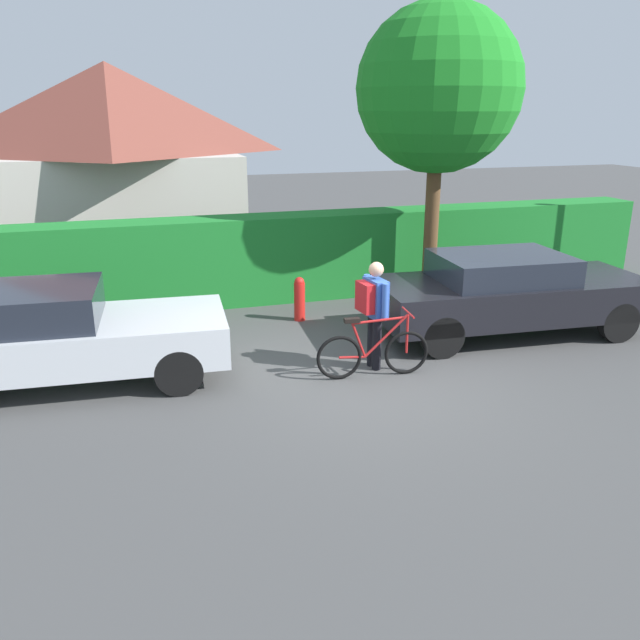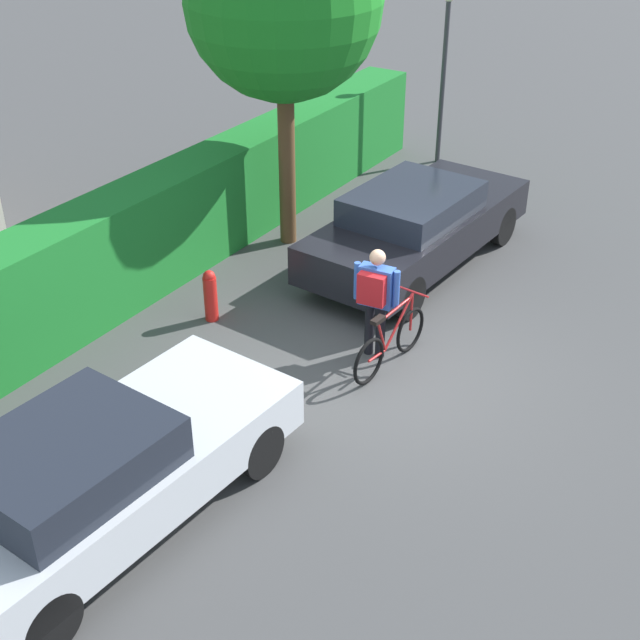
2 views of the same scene
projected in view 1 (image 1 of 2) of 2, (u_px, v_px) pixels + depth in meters
name	position (u px, v px, depth m)	size (l,w,h in m)	color
ground_plane	(371.00, 378.00, 9.19)	(60.00, 60.00, 0.00)	#454545
hedge_row	(293.00, 257.00, 12.87)	(15.71, 0.90, 1.69)	#1B7428
house_distant	(113.00, 160.00, 16.17)	(6.24, 4.98, 4.78)	beige
parked_car_near	(58.00, 334.00, 8.79)	(4.45, 2.02, 1.40)	silver
parked_car_far	(508.00, 292.00, 10.78)	(4.70, 2.09, 1.39)	black
bicycle	(373.00, 352.00, 9.12)	(1.65, 0.50, 0.95)	black
person_rider	(373.00, 305.00, 9.24)	(0.38, 0.65, 1.61)	black
tree_kerbside	(439.00, 90.00, 11.74)	(3.07, 3.07, 5.57)	brown
fire_hydrant	(300.00, 298.00, 11.57)	(0.20, 0.20, 0.81)	red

